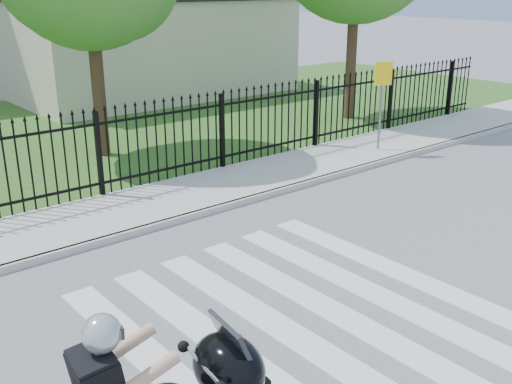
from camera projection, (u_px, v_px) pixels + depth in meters
ground at (314, 323)px, 7.67m from camera, size 120.00×120.00×0.00m
crosswalk at (314, 323)px, 7.67m from camera, size 5.00×5.50×0.01m
sidewalk at (127, 211)px, 11.28m from camera, size 40.00×2.00×0.12m
curb at (154, 226)px, 10.56m from camera, size 40.00×0.12×0.12m
grass_strip at (4, 141)px, 16.38m from camera, size 40.00×12.00×0.02m
iron_fence at (99, 157)px, 11.73m from camera, size 26.00×0.04×1.80m
building_low at (150, 48)px, 22.92m from camera, size 10.00×6.00×3.50m
traffic_sign at (382, 87)px, 14.72m from camera, size 0.46×0.20×2.19m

